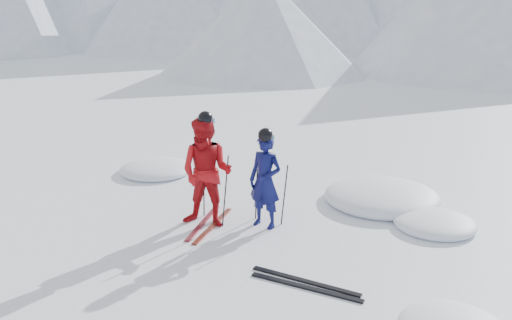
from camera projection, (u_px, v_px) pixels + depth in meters
The scene contains 12 objects.
ground at pixel (319, 247), 9.00m from camera, with size 160.00×160.00×0.00m, color white.
skier_blue at pixel (265, 181), 9.62m from camera, with size 0.63×0.41×1.71m, color #0B0F47.
skier_red at pixel (207, 173), 9.62m from camera, with size 0.97×0.76×2.00m, color #AB0D13.
pole_blue_left at pixel (257, 191), 9.98m from camera, with size 0.02×0.02×1.14m, color black.
pole_blue_right at pixel (284, 195), 9.75m from camera, with size 0.02×0.02×1.14m, color black.
pole_red_left at pixel (204, 184), 10.08m from camera, with size 0.02×0.02×1.33m, color black.
pole_red_right at pixel (225, 191), 9.66m from camera, with size 0.02×0.02×1.33m, color black.
ski_worn_left at pixel (203, 222), 9.97m from camera, with size 0.09×1.70×0.03m, color black.
ski_worn_right at pixel (213, 225), 9.83m from camera, with size 0.09×1.70×0.03m, color black.
ski_loose_a at pixel (305, 281), 7.86m from camera, with size 0.09×1.70×0.03m, color black.
ski_loose_b at pixel (306, 287), 7.68m from camera, with size 0.09×1.70×0.03m, color black.
snow_lumps at pixel (332, 205), 10.85m from camera, with size 9.32×5.64×0.51m.
Camera 1 is at (4.03, -7.28, 3.89)m, focal length 38.00 mm.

